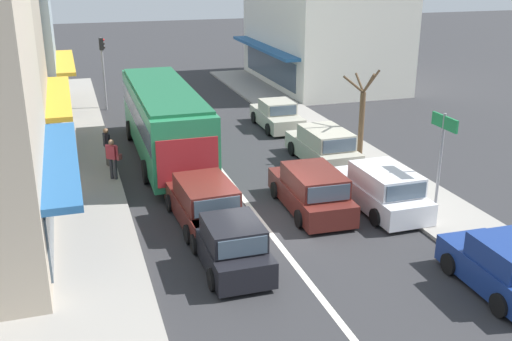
# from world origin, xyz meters

# --- Properties ---
(ground_plane) EXTENTS (140.00, 140.00, 0.00)m
(ground_plane) POSITION_xyz_m (0.00, 0.00, 0.00)
(ground_plane) COLOR #2D2D30
(lane_centre_line) EXTENTS (0.20, 28.00, 0.01)m
(lane_centre_line) POSITION_xyz_m (0.00, 4.00, 0.00)
(lane_centre_line) COLOR silver
(lane_centre_line) RESTS_ON ground
(sidewalk_left) EXTENTS (5.20, 44.00, 0.14)m
(sidewalk_left) POSITION_xyz_m (-6.80, 6.00, 0.07)
(sidewalk_left) COLOR gray
(sidewalk_left) RESTS_ON ground
(kerb_right) EXTENTS (2.80, 44.00, 0.12)m
(kerb_right) POSITION_xyz_m (6.20, 6.00, 0.06)
(kerb_right) COLOR gray
(kerb_right) RESTS_ON ground
(building_right_far) EXTENTS (8.77, 12.59, 9.23)m
(building_right_far) POSITION_xyz_m (11.48, 21.91, 4.61)
(building_right_far) COLOR silver
(building_right_far) RESTS_ON ground
(city_bus) EXTENTS (2.83, 10.88, 3.23)m
(city_bus) POSITION_xyz_m (-1.94, 8.24, 1.88)
(city_bus) COLOR #237A4C
(city_bus) RESTS_ON ground
(wagon_adjacent_lane_trail) EXTENTS (2.08, 4.57, 1.58)m
(wagon_adjacent_lane_trail) POSITION_xyz_m (-1.87, 0.81, 0.75)
(wagon_adjacent_lane_trail) COLOR #561E19
(wagon_adjacent_lane_trail) RESTS_ON ground
(hatchback_behind_bus_near) EXTENTS (1.83, 3.71, 1.54)m
(hatchback_behind_bus_near) POSITION_xyz_m (-1.82, -2.40, 0.71)
(hatchback_behind_bus_near) COLOR black
(hatchback_behind_bus_near) RESTS_ON ground
(wagon_behind_bus_mid) EXTENTS (2.05, 4.55, 1.58)m
(wagon_behind_bus_mid) POSITION_xyz_m (1.99, 0.77, 0.75)
(wagon_behind_bus_mid) COLOR #561E19
(wagon_behind_bus_mid) RESTS_ON ground
(parked_hatchback_kerb_front) EXTENTS (1.90, 3.74, 1.54)m
(parked_hatchback_kerb_front) POSITION_xyz_m (4.76, -5.84, 0.71)
(parked_hatchback_kerb_front) COLOR navy
(parked_hatchback_kerb_front) RESTS_ON ground
(parked_wagon_kerb_second) EXTENTS (1.98, 4.52, 1.58)m
(parked_wagon_kerb_second) POSITION_xyz_m (4.41, 0.14, 0.75)
(parked_wagon_kerb_second) COLOR silver
(parked_wagon_kerb_second) RESTS_ON ground
(parked_wagon_kerb_third) EXTENTS (1.98, 4.52, 1.58)m
(parked_wagon_kerb_third) POSITION_xyz_m (4.50, 5.47, 0.75)
(parked_wagon_kerb_third) COLOR #B7B29E
(parked_wagon_kerb_third) RESTS_ON ground
(parked_sedan_kerb_rear) EXTENTS (1.94, 4.22, 1.47)m
(parked_sedan_kerb_rear) POSITION_xyz_m (4.48, 11.48, 0.66)
(parked_sedan_kerb_rear) COLOR #B7B29E
(parked_sedan_kerb_rear) RESTS_ON ground
(traffic_light_downstreet) EXTENTS (0.33, 0.24, 4.20)m
(traffic_light_downstreet) POSITION_xyz_m (-3.77, 18.27, 2.85)
(traffic_light_downstreet) COLOR gray
(traffic_light_downstreet) RESTS_ON ground
(directional_road_sign) EXTENTS (0.10, 1.40, 3.60)m
(directional_road_sign) POSITION_xyz_m (6.09, -0.75, 2.68)
(directional_road_sign) COLOR gray
(directional_road_sign) RESTS_ON ground
(street_tree_right) EXTENTS (1.73, 1.69, 4.02)m
(street_tree_right) POSITION_xyz_m (6.21, 5.33, 1.93)
(street_tree_right) COLOR brown
(street_tree_right) RESTS_ON ground
(pedestrian_with_handbag_near) EXTENTS (0.60, 0.50, 1.63)m
(pedestrian_with_handbag_near) POSITION_xyz_m (-4.42, 5.80, 1.07)
(pedestrian_with_handbag_near) COLOR #333338
(pedestrian_with_handbag_near) RESTS_ON sidewalk_left
(pedestrian_browsing_midblock) EXTENTS (0.29, 0.56, 1.63)m
(pedestrian_browsing_midblock) POSITION_xyz_m (-4.51, 7.57, 1.07)
(pedestrian_browsing_midblock) COLOR #4C4742
(pedestrian_browsing_midblock) RESTS_ON sidewalk_left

